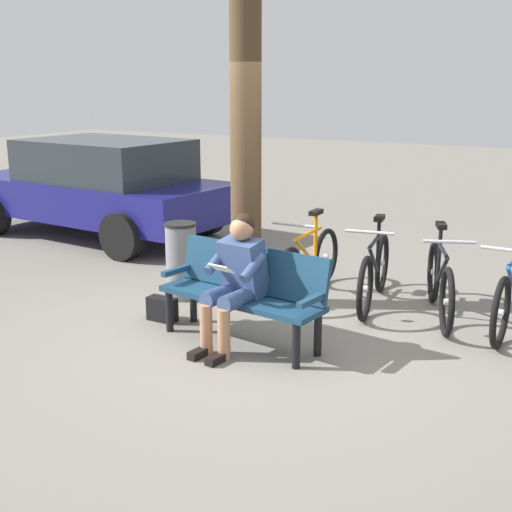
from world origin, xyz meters
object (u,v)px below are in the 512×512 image
litter_bin (181,261)px  bicycle_blue (440,283)px  bench (245,288)px  handbag (162,309)px  tree_trunk (246,136)px  bicycle_orange (309,264)px  bicycle_black (512,294)px  bicycle_red (374,272)px  parked_car (100,185)px  person_reading (236,275)px

litter_bin → bicycle_blue: (-2.63, -0.72, -0.06)m
bench → handbag: bench is taller
bench → litter_bin: size_ratio=1.96×
bicycle_blue → tree_trunk: bearing=-96.5°
litter_bin → bicycle_orange: size_ratio=0.50×
handbag → bicycle_orange: bicycle_orange is taller
bench → bicycle_orange: (0.05, -1.50, -0.15)m
bicycle_black → bicycle_blue: (0.69, -0.04, 0.00)m
bicycle_blue → bicycle_orange: size_ratio=0.95×
litter_bin → bicycle_red: size_ratio=0.50×
litter_bin → bicycle_orange: 1.40m
bicycle_blue → litter_bin: bearing=-95.9°
bench → parked_car: 4.91m
bicycle_red → bicycle_orange: (0.74, 0.03, 0.00)m
bicycle_blue → bench: bearing=-64.6°
person_reading → bicycle_black: person_reading is taller
tree_trunk → bicycle_orange: tree_trunk is taller
bicycle_red → bicycle_orange: 0.74m
litter_bin → bench: bearing=148.4°
bicycle_red → parked_car: 4.93m
bench → bicycle_blue: bearing=-125.4°
litter_bin → tree_trunk: bearing=-163.1°
bicycle_black → bicycle_blue: size_ratio=1.06×
handbag → bicycle_orange: 1.74m
person_reading → tree_trunk: bearing=-56.6°
tree_trunk → bicycle_red: bearing=-155.5°
bench → bicycle_red: (-0.69, -1.53, -0.15)m
tree_trunk → parked_car: size_ratio=0.82×
litter_bin → bicycle_black: bearing=-168.5°
handbag → bicycle_blue: (-2.39, -1.41, 0.24)m
person_reading → litter_bin: person_reading is taller
person_reading → litter_bin: 1.56m
bench → bicycle_red: bicycle_red is taller
parked_car → handbag: bearing=143.8°
bicycle_orange → handbag: bearing=-33.8°
handbag → bicycle_red: bearing=-138.8°
parked_car → tree_trunk: bearing=158.2°
bench → person_reading: person_reading is taller
bicycle_black → bicycle_red: size_ratio=1.01×
handbag → parked_car: bearing=-40.9°
person_reading → parked_car: (4.07, -2.90, 0.11)m
person_reading → bicycle_black: bearing=-134.5°
bench → person_reading: (0.00, 0.17, 0.16)m
tree_trunk → bicycle_red: 1.96m
bicycle_black → bicycle_orange: (2.14, -0.06, 0.00)m
person_reading → handbag: size_ratio=4.00×
person_reading → bicycle_orange: (0.05, -1.67, -0.31)m
bicycle_black → parked_car: size_ratio=0.39×
litter_bin → bicycle_black: bicycle_black is taller
tree_trunk → bicycle_blue: size_ratio=2.24×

